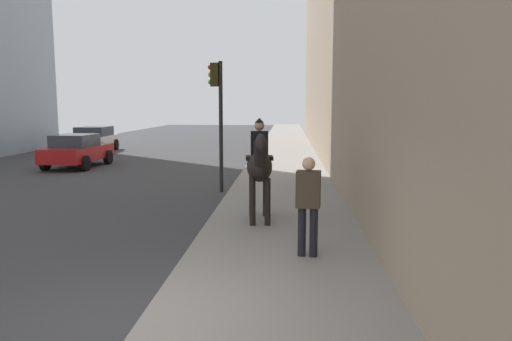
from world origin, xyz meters
TOP-DOWN VIEW (x-y plane):
  - sidewalk_slab at (0.00, -1.65)m, footprint 120.00×3.30m
  - mounted_horse_near at (5.07, -1.16)m, footprint 2.15×0.69m
  - pedestrian_greeting at (2.60, -2.13)m, footprint 0.31×0.43m
  - car_near_lane at (21.93, 9.43)m, footprint 4.03×2.17m
  - car_mid_lane at (14.87, 7.29)m, footprint 3.91×2.02m
  - traffic_light_near_curb at (9.30, 0.35)m, footprint 0.20×0.44m

SIDE VIEW (x-z plane):
  - sidewalk_slab at x=0.00m, z-range 0.00..0.12m
  - car_mid_lane at x=14.87m, z-range 0.02..1.46m
  - car_near_lane at x=21.93m, z-range 0.04..1.48m
  - pedestrian_greeting at x=2.60m, z-range 0.25..1.95m
  - mounted_horse_near at x=5.07m, z-range 0.24..2.53m
  - traffic_light_near_curb at x=9.30m, z-range 0.67..4.66m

